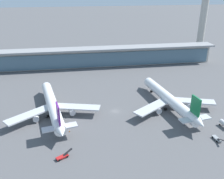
{
  "coord_description": "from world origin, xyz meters",
  "views": [
    {
      "loc": [
        -19.64,
        -112.79,
        62.35
      ],
      "look_at": [
        0.0,
        11.65,
        7.42
      ],
      "focal_mm": 39.84,
      "sensor_mm": 36.0,
      "label": 1
    }
  ],
  "objects_px": {
    "service_truck_near_nose_grey": "(217,139)",
    "control_tower": "(205,8)",
    "safety_cone_alpha": "(69,131)",
    "airliner_centre_stand": "(170,100)",
    "service_truck_under_wing_red": "(63,156)",
    "airliner_left_stand": "(53,106)"
  },
  "relations": [
    {
      "from": "service_truck_under_wing_red",
      "to": "control_tower",
      "type": "relative_size",
      "value": 0.09
    },
    {
      "from": "service_truck_near_nose_grey",
      "to": "control_tower",
      "type": "relative_size",
      "value": 0.09
    },
    {
      "from": "airliner_centre_stand",
      "to": "safety_cone_alpha",
      "type": "bearing_deg",
      "value": -164.29
    },
    {
      "from": "service_truck_near_nose_grey",
      "to": "safety_cone_alpha",
      "type": "bearing_deg",
      "value": 165.16
    },
    {
      "from": "control_tower",
      "to": "service_truck_near_nose_grey",
      "type": "bearing_deg",
      "value": -113.81
    },
    {
      "from": "service_truck_near_nose_grey",
      "to": "control_tower",
      "type": "height_order",
      "value": "control_tower"
    },
    {
      "from": "airliner_left_stand",
      "to": "service_truck_under_wing_red",
      "type": "relative_size",
      "value": 9.14
    },
    {
      "from": "service_truck_under_wing_red",
      "to": "control_tower",
      "type": "height_order",
      "value": "control_tower"
    },
    {
      "from": "airliner_centre_stand",
      "to": "control_tower",
      "type": "relative_size",
      "value": 0.81
    },
    {
      "from": "airliner_left_stand",
      "to": "service_truck_under_wing_red",
      "type": "bearing_deg",
      "value": -81.07
    },
    {
      "from": "airliner_centre_stand",
      "to": "service_truck_near_nose_grey",
      "type": "bearing_deg",
      "value": -73.1
    },
    {
      "from": "safety_cone_alpha",
      "to": "airliner_centre_stand",
      "type": "bearing_deg",
      "value": 15.71
    },
    {
      "from": "airliner_left_stand",
      "to": "control_tower",
      "type": "bearing_deg",
      "value": 38.35
    },
    {
      "from": "control_tower",
      "to": "service_truck_under_wing_red",
      "type": "bearing_deg",
      "value": -132.13
    },
    {
      "from": "airliner_left_stand",
      "to": "airliner_centre_stand",
      "type": "bearing_deg",
      "value": -1.97
    },
    {
      "from": "service_truck_near_nose_grey",
      "to": "airliner_centre_stand",
      "type": "bearing_deg",
      "value": 106.9
    },
    {
      "from": "control_tower",
      "to": "safety_cone_alpha",
      "type": "bearing_deg",
      "value": -135.56
    },
    {
      "from": "airliner_left_stand",
      "to": "service_truck_near_nose_grey",
      "type": "xyz_separation_m",
      "value": [
        70.27,
        -33.43,
        -4.27
      ]
    },
    {
      "from": "airliner_centre_stand",
      "to": "control_tower",
      "type": "bearing_deg",
      "value": 56.47
    },
    {
      "from": "airliner_centre_stand",
      "to": "service_truck_near_nose_grey",
      "type": "distance_m",
      "value": 33.03
    },
    {
      "from": "safety_cone_alpha",
      "to": "service_truck_near_nose_grey",
      "type": "bearing_deg",
      "value": -14.84
    },
    {
      "from": "airliner_centre_stand",
      "to": "service_truck_under_wing_red",
      "type": "relative_size",
      "value": 9.18
    }
  ]
}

